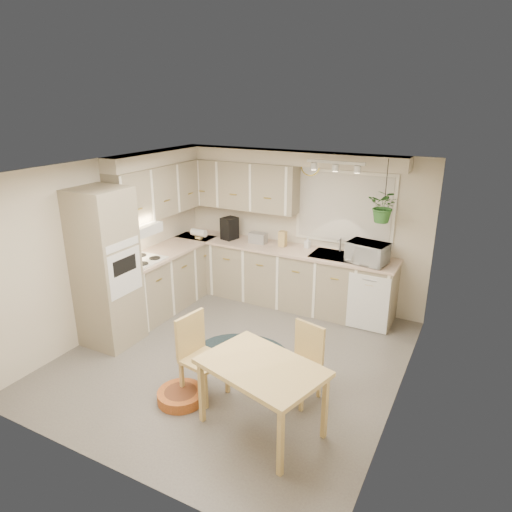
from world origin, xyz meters
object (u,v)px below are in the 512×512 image
(chair_back, at_px, (299,364))
(microwave, at_px, (367,251))
(chair_left, at_px, (204,358))
(braided_rug, at_px, (243,351))
(pet_bed, at_px, (181,396))
(dining_table, at_px, (262,397))

(chair_back, height_order, microwave, microwave)
(chair_left, height_order, chair_back, chair_left)
(braided_rug, relative_size, pet_bed, 2.33)
(dining_table, bearing_deg, microwave, 84.14)
(microwave, bearing_deg, braided_rug, -117.68)
(microwave, bearing_deg, dining_table, -86.31)
(dining_table, bearing_deg, chair_left, 165.45)
(pet_bed, bearing_deg, chair_left, 53.58)
(dining_table, xyz_separation_m, chair_back, (0.13, 0.64, 0.06))
(chair_left, xyz_separation_m, microwave, (1.09, 2.49, 0.66))
(braided_rug, height_order, microwave, microwave)
(dining_table, height_order, braided_rug, dining_table)
(microwave, bearing_deg, chair_left, -104.11)
(chair_left, xyz_separation_m, pet_bed, (-0.17, -0.23, -0.40))
(chair_left, distance_m, pet_bed, 0.49)
(pet_bed, relative_size, microwave, 0.95)
(dining_table, bearing_deg, braided_rug, 126.32)
(dining_table, distance_m, pet_bed, 1.03)
(braided_rug, distance_m, pet_bed, 1.21)
(chair_back, relative_size, microwave, 1.56)
(chair_back, distance_m, pet_bed, 1.34)
(dining_table, height_order, chair_back, chair_back)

